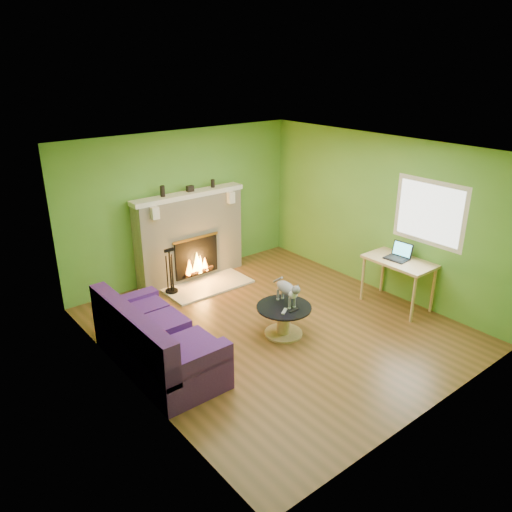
{
  "coord_description": "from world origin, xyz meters",
  "views": [
    {
      "loc": [
        -4.27,
        -4.86,
        3.72
      ],
      "look_at": [
        -0.05,
        0.4,
        1.02
      ],
      "focal_mm": 35.0,
      "sensor_mm": 36.0,
      "label": 1
    }
  ],
  "objects_px": {
    "sofa": "(154,342)",
    "cat": "(286,291)",
    "coffee_table": "(284,318)",
    "desk": "(399,266)"
  },
  "relations": [
    {
      "from": "sofa",
      "to": "desk",
      "type": "xyz_separation_m",
      "value": [
        3.81,
        -0.89,
        0.34
      ]
    },
    {
      "from": "sofa",
      "to": "desk",
      "type": "height_order",
      "value": "sofa"
    },
    {
      "from": "cat",
      "to": "coffee_table",
      "type": "bearing_deg",
      "value": -137.89
    },
    {
      "from": "desk",
      "to": "coffee_table",
      "type": "bearing_deg",
      "value": 167.1
    },
    {
      "from": "coffee_table",
      "to": "sofa",
      "type": "bearing_deg",
      "value": 166.62
    },
    {
      "from": "coffee_table",
      "to": "cat",
      "type": "distance_m",
      "value": 0.4
    },
    {
      "from": "sofa",
      "to": "desk",
      "type": "distance_m",
      "value": 3.92
    },
    {
      "from": "desk",
      "to": "cat",
      "type": "height_order",
      "value": "cat"
    },
    {
      "from": "sofa",
      "to": "cat",
      "type": "distance_m",
      "value": 1.96
    },
    {
      "from": "sofa",
      "to": "cat",
      "type": "bearing_deg",
      "value": -11.39
    }
  ]
}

